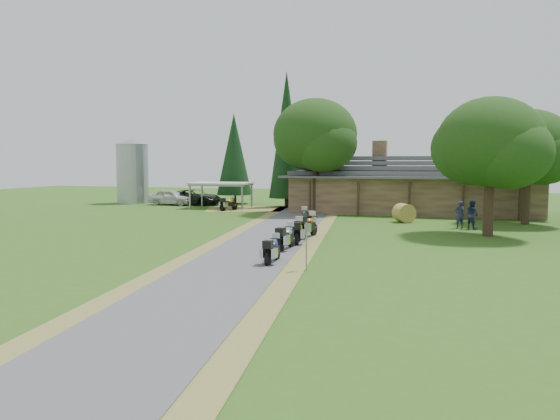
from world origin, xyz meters
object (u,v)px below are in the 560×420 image
(motorcycle_carport_a, at_px, (229,203))
(hay_bale, at_px, (404,213))
(silo, at_px, (132,171))
(carport, at_px, (221,195))
(motorcycle_row_c, at_px, (298,231))
(car_dark_suv, at_px, (194,193))
(car_white_sedan, at_px, (171,195))
(lodge, at_px, (413,184))
(motorcycle_row_e, at_px, (307,218))
(motorcycle_row_d, at_px, (308,225))
(motorcycle_row_a, at_px, (273,249))
(motorcycle_row_b, at_px, (286,236))

(motorcycle_carport_a, relative_size, hay_bale, 1.41)
(silo, xyz_separation_m, carport, (11.41, -3.01, -2.13))
(silo, distance_m, motorcycle_carport_a, 14.32)
(motorcycle_row_c, bearing_deg, car_dark_suv, 27.23)
(car_white_sedan, height_order, hay_bale, car_white_sedan)
(lodge, xyz_separation_m, carport, (-17.47, -0.98, -1.24))
(car_dark_suv, relative_size, motorcycle_row_e, 2.99)
(motorcycle_row_d, distance_m, hay_bale, 10.85)
(carport, bearing_deg, motorcycle_row_d, -58.19)
(carport, height_order, car_white_sedan, carport)
(carport, xyz_separation_m, hay_bale, (17.39, -7.35, -0.54))
(lodge, relative_size, motorcycle_row_a, 12.08)
(motorcycle_row_a, relative_size, motorcycle_row_b, 0.91)
(silo, xyz_separation_m, motorcycle_row_e, (23.11, -16.29, -2.64))
(car_white_sedan, height_order, motorcycle_row_c, car_white_sedan)
(motorcycle_carport_a, bearing_deg, motorcycle_row_d, -121.70)
(motorcycle_carport_a, bearing_deg, silo, 89.86)
(car_white_sedan, distance_m, motorcycle_row_b, 30.39)
(carport, height_order, motorcycle_row_c, carport)
(carport, xyz_separation_m, motorcycle_row_a, (13.32, -25.32, -0.60))
(silo, xyz_separation_m, car_white_sedan, (5.17, -1.17, -2.34))
(car_dark_suv, distance_m, hay_bale, 23.77)
(lodge, xyz_separation_m, motorcycle_row_c, (-4.61, -20.49, -1.77))
(motorcycle_row_b, distance_m, motorcycle_row_c, 2.26)
(motorcycle_row_b, bearing_deg, motorcycle_row_d, 5.40)
(silo, relative_size, motorcycle_carport_a, 3.53)
(silo, xyz_separation_m, car_dark_suv, (7.28, -0.28, -2.17))
(lodge, bearing_deg, car_dark_suv, 175.34)
(motorcycle_row_b, bearing_deg, car_white_sedan, 43.41)
(hay_bale, bearing_deg, motorcycle_carport_a, 161.91)
(car_white_sedan, xyz_separation_m, motorcycle_row_d, (19.04, -19.02, -0.27))
(motorcycle_row_b, bearing_deg, motorcycle_row_e, 12.28)
(motorcycle_row_c, distance_m, motorcycle_carport_a, 20.63)
(motorcycle_row_b, xyz_separation_m, motorcycle_row_e, (-1.17, 8.50, 0.03))
(motorcycle_row_b, height_order, motorcycle_row_d, motorcycle_row_d)
(carport, distance_m, car_dark_suv, 4.95)
(motorcycle_row_a, bearing_deg, hay_bale, -14.42)
(motorcycle_row_b, xyz_separation_m, motorcycle_carport_a, (-11.22, 19.57, -0.02))
(motorcycle_carport_a, height_order, hay_bale, hay_bale)
(silo, bearing_deg, hay_bale, -19.78)
(carport, bearing_deg, lodge, -1.68)
(lodge, xyz_separation_m, car_dark_suv, (-21.60, 1.76, -1.28))
(motorcycle_row_b, bearing_deg, hay_bale, -12.96)
(motorcycle_row_c, bearing_deg, car_white_sedan, 31.67)
(motorcycle_row_e, bearing_deg, motorcycle_row_a, 158.68)
(motorcycle_row_c, bearing_deg, motorcycle_row_b, 170.15)
(carport, bearing_deg, hay_bale, -27.78)
(motorcycle_row_a, bearing_deg, car_dark_suv, 30.22)
(silo, distance_m, motorcycle_row_c, 33.22)
(car_white_sedan, bearing_deg, motorcycle_row_a, -141.90)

